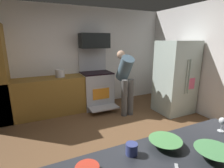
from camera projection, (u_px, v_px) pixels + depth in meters
The scene contains 12 objects.
ground_plane at pixel (116, 150), 2.88m from camera, with size 5.20×4.80×0.02m, color brown.
wall_back at pixel (77, 58), 4.61m from camera, with size 5.20×0.12×2.60m, color silver.
lower_cabinet_run at pixel (46, 97), 4.13m from camera, with size 2.40×0.60×0.90m, color olive.
oven_range at pixel (97, 88), 4.63m from camera, with size 0.76×0.99×1.56m.
microwave at pixel (94, 41), 4.41m from camera, with size 0.74×0.38×0.37m, color black.
refrigerator at pixel (175, 78), 4.23m from camera, with size 0.83×0.74×1.75m.
person_cook at pixel (125, 78), 4.09m from camera, with size 0.31×0.59×1.53m.
mixing_bowl_large at pixel (214, 154), 1.29m from camera, with size 0.29×0.29×0.08m, color #539B5A.
mixing_bowl_prep at pixel (165, 143), 1.45m from camera, with size 0.28×0.28×0.06m, color #569E55.
wine_glass_near at pixel (222, 122), 1.67m from camera, with size 0.06×0.06×0.14m.
mug_coffee at pixel (132, 149), 1.34m from camera, with size 0.09×0.09×0.09m, color #394385.
stock_pot at pixel (60, 73), 4.15m from camera, with size 0.22×0.22×0.19m, color silver.
Camera 1 is at (-1.13, -2.25, 1.77)m, focal length 27.73 mm.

